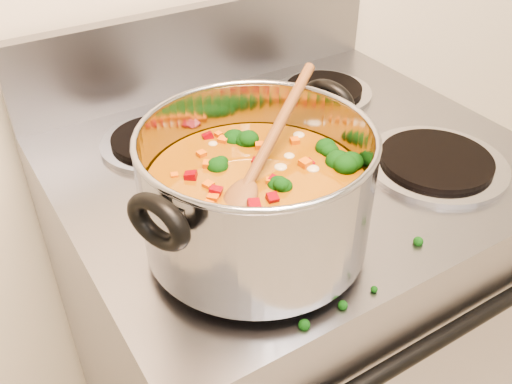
% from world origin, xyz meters
% --- Properties ---
extents(electric_range, '(0.74, 0.67, 1.08)m').
position_xyz_m(electric_range, '(-0.04, 1.16, 0.47)').
color(electric_range, gray).
rests_on(electric_range, ground).
extents(stockpot, '(0.34, 0.28, 0.17)m').
position_xyz_m(stockpot, '(-0.21, 1.00, 1.01)').
color(stockpot, '#93939A').
rests_on(stockpot, electric_range).
extents(wooden_spoon, '(0.22, 0.16, 0.10)m').
position_xyz_m(wooden_spoon, '(-0.20, 1.01, 1.05)').
color(wooden_spoon, brown).
rests_on(wooden_spoon, stockpot).
extents(cooktop_crumbs, '(0.23, 0.33, 0.01)m').
position_xyz_m(cooktop_crumbs, '(-0.26, 0.96, 0.92)').
color(cooktop_crumbs, black).
rests_on(cooktop_crumbs, electric_range).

